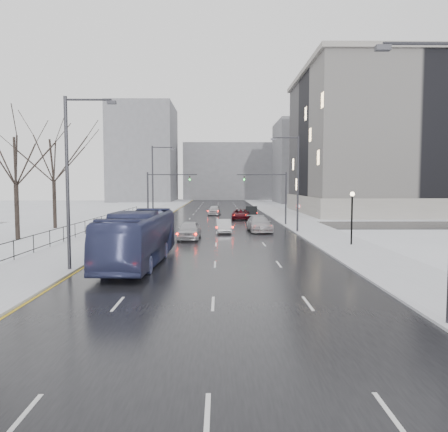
{
  "coord_description": "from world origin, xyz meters",
  "views": [
    {
      "loc": [
        0.26,
        -5.03,
        5.07
      ],
      "look_at": [
        0.65,
        29.85,
        2.5
      ],
      "focal_mm": 35.0,
      "sensor_mm": 36.0,
      "label": 1
    }
  ],
  "objects_px": {
    "sedan_right_cross": "(241,214)",
    "mast_signal_left": "(157,192)",
    "mast_signal_right": "(277,192)",
    "tree_park_e": "(55,229)",
    "no_uturn_sign": "(298,209)",
    "lamppost_r_mid": "(352,210)",
    "streetlight_l_far": "(154,180)",
    "sedan_right_distant": "(252,212)",
    "bus": "(139,237)",
    "tree_park_d": "(18,241)",
    "sedan_center_near": "(189,230)",
    "sedan_right_near": "(224,226)",
    "streetlight_r_near": "(448,168)",
    "streetlight_r_mid": "(296,179)",
    "sedan_center_far": "(214,210)",
    "sedan_right_far": "(259,224)",
    "streetlight_l_near": "(71,174)"
  },
  "relations": [
    {
      "from": "lamppost_r_mid",
      "to": "sedan_right_distant",
      "type": "height_order",
      "value": "lamppost_r_mid"
    },
    {
      "from": "lamppost_r_mid",
      "to": "bus",
      "type": "xyz_separation_m",
      "value": [
        -15.8,
        -7.72,
        -1.23
      ]
    },
    {
      "from": "streetlight_l_far",
      "to": "mast_signal_right",
      "type": "relative_size",
      "value": 1.54
    },
    {
      "from": "mast_signal_right",
      "to": "mast_signal_left",
      "type": "relative_size",
      "value": 1.0
    },
    {
      "from": "no_uturn_sign",
      "to": "lamppost_r_mid",
      "type": "bearing_deg",
      "value": -82.67
    },
    {
      "from": "sedan_right_cross",
      "to": "sedan_right_near",
      "type": "bearing_deg",
      "value": -93.74
    },
    {
      "from": "streetlight_l_near",
      "to": "sedan_right_far",
      "type": "xyz_separation_m",
      "value": [
        12.67,
        20.9,
        -4.76
      ]
    },
    {
      "from": "lamppost_r_mid",
      "to": "bus",
      "type": "bearing_deg",
      "value": -153.97
    },
    {
      "from": "streetlight_l_far",
      "to": "lamppost_r_mid",
      "type": "xyz_separation_m",
      "value": [
        19.17,
        -22.0,
        -2.67
      ]
    },
    {
      "from": "streetlight_l_near",
      "to": "streetlight_r_near",
      "type": "bearing_deg",
      "value": -31.48
    },
    {
      "from": "mast_signal_left",
      "to": "sedan_center_far",
      "type": "distance_m",
      "value": 19.5
    },
    {
      "from": "tree_park_d",
      "to": "tree_park_e",
      "type": "xyz_separation_m",
      "value": [
        -0.4,
        10.0,
        0.0
      ]
    },
    {
      "from": "sedan_right_near",
      "to": "streetlight_r_near",
      "type": "bearing_deg",
      "value": -78.8
    },
    {
      "from": "no_uturn_sign",
      "to": "sedan_right_distant",
      "type": "xyz_separation_m",
      "value": [
        -4.01,
        17.07,
        -1.44
      ]
    },
    {
      "from": "sedan_center_far",
      "to": "streetlight_r_near",
      "type": "bearing_deg",
      "value": -75.35
    },
    {
      "from": "sedan_center_far",
      "to": "no_uturn_sign",
      "type": "bearing_deg",
      "value": -60.33
    },
    {
      "from": "mast_signal_left",
      "to": "sedan_right_near",
      "type": "distance_m",
      "value": 11.98
    },
    {
      "from": "streetlight_r_near",
      "to": "mast_signal_left",
      "type": "xyz_separation_m",
      "value": [
        -15.49,
        38.0,
        -1.51
      ]
    },
    {
      "from": "sedan_right_distant",
      "to": "streetlight_l_far",
      "type": "bearing_deg",
      "value": -140.67
    },
    {
      "from": "mast_signal_left",
      "to": "sedan_center_near",
      "type": "bearing_deg",
      "value": -70.11
    },
    {
      "from": "sedan_right_cross",
      "to": "no_uturn_sign",
      "type": "bearing_deg",
      "value": -61.11
    },
    {
      "from": "sedan_right_cross",
      "to": "tree_park_e",
      "type": "bearing_deg",
      "value": -143.79
    },
    {
      "from": "mast_signal_right",
      "to": "no_uturn_sign",
      "type": "relative_size",
      "value": 2.41
    },
    {
      "from": "tree_park_e",
      "to": "lamppost_r_mid",
      "type": "bearing_deg",
      "value": -25.62
    },
    {
      "from": "streetlight_r_near",
      "to": "sedan_center_near",
      "type": "height_order",
      "value": "streetlight_r_near"
    },
    {
      "from": "streetlight_r_mid",
      "to": "sedan_right_distant",
      "type": "bearing_deg",
      "value": 98.05
    },
    {
      "from": "lamppost_r_mid",
      "to": "mast_signal_right",
      "type": "bearing_deg",
      "value": 101.54
    },
    {
      "from": "tree_park_e",
      "to": "streetlight_l_far",
      "type": "xyz_separation_m",
      "value": [
        10.03,
        8.0,
        5.62
      ]
    },
    {
      "from": "mast_signal_right",
      "to": "tree_park_e",
      "type": "bearing_deg",
      "value": -171.1
    },
    {
      "from": "sedan_center_near",
      "to": "no_uturn_sign",
      "type": "bearing_deg",
      "value": 41.5
    },
    {
      "from": "mast_signal_left",
      "to": "sedan_right_far",
      "type": "distance_m",
      "value": 14.17
    },
    {
      "from": "bus",
      "to": "sedan_right_distant",
      "type": "distance_m",
      "value": 40.06
    },
    {
      "from": "sedan_right_distant",
      "to": "bus",
      "type": "bearing_deg",
      "value": -99.3
    },
    {
      "from": "lamppost_r_mid",
      "to": "mast_signal_left",
      "type": "xyz_separation_m",
      "value": [
        -18.33,
        18.0,
        1.16
      ]
    },
    {
      "from": "mast_signal_left",
      "to": "bus",
      "type": "xyz_separation_m",
      "value": [
        2.53,
        -25.71,
        -2.39
      ]
    },
    {
      "from": "sedan_right_near",
      "to": "bus",
      "type": "bearing_deg",
      "value": -110.35
    },
    {
      "from": "sedan_center_far",
      "to": "sedan_right_near",
      "type": "bearing_deg",
      "value": -81.49
    },
    {
      "from": "tree_park_e",
      "to": "bus",
      "type": "bearing_deg",
      "value": -58.32
    },
    {
      "from": "sedan_right_near",
      "to": "streetlight_l_near",
      "type": "bearing_deg",
      "value": -117.03
    },
    {
      "from": "tree_park_d",
      "to": "lamppost_r_mid",
      "type": "xyz_separation_m",
      "value": [
        28.8,
        -4.0,
        2.94
      ]
    },
    {
      "from": "sedan_right_distant",
      "to": "lamppost_r_mid",
      "type": "bearing_deg",
      "value": -74.26
    },
    {
      "from": "lamppost_r_mid",
      "to": "sedan_right_distant",
      "type": "relative_size",
      "value": 0.86
    },
    {
      "from": "sedan_center_near",
      "to": "sedan_right_near",
      "type": "height_order",
      "value": "sedan_center_near"
    },
    {
      "from": "sedan_right_distant",
      "to": "sedan_right_far",
      "type": "bearing_deg",
      "value": -86.81
    },
    {
      "from": "sedan_right_far",
      "to": "sedan_right_distant",
      "type": "height_order",
      "value": "same"
    },
    {
      "from": "sedan_right_cross",
      "to": "mast_signal_left",
      "type": "bearing_deg",
      "value": -134.56
    },
    {
      "from": "mast_signal_right",
      "to": "sedan_right_distant",
      "type": "distance_m",
      "value": 13.64
    },
    {
      "from": "lamppost_r_mid",
      "to": "sedan_right_near",
      "type": "xyz_separation_m",
      "value": [
        -10.28,
        9.78,
        -2.21
      ]
    },
    {
      "from": "streetlight_r_near",
      "to": "bus",
      "type": "distance_m",
      "value": 18.28
    },
    {
      "from": "streetlight_r_near",
      "to": "sedan_right_near",
      "type": "bearing_deg",
      "value": 104.05
    }
  ]
}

